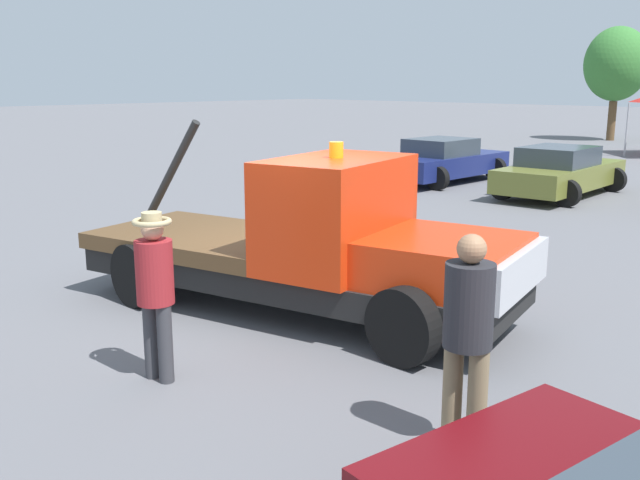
% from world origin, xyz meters
% --- Properties ---
extents(ground_plane, '(160.00, 160.00, 0.00)m').
position_xyz_m(ground_plane, '(0.00, 0.00, 0.00)').
color(ground_plane, slate).
extents(tow_truck, '(6.38, 3.24, 2.51)m').
position_xyz_m(tow_truck, '(0.36, 0.08, 0.91)').
color(tow_truck, black).
rests_on(tow_truck, ground).
extents(person_near_truck, '(0.41, 0.41, 1.85)m').
position_xyz_m(person_near_truck, '(3.70, -1.56, 1.07)').
color(person_near_truck, '#847051').
rests_on(person_near_truck, ground).
extents(person_at_hood, '(0.39, 0.39, 1.77)m').
position_xyz_m(person_at_hood, '(0.66, -2.57, 1.04)').
color(person_at_hood, '#38383D').
rests_on(person_at_hood, ground).
extents(parked_car_navy, '(2.40, 4.59, 1.34)m').
position_xyz_m(parked_car_navy, '(-5.67, 11.83, 0.65)').
color(parked_car_navy, navy).
rests_on(parked_car_navy, ground).
extents(parked_car_olive, '(2.56, 4.88, 1.34)m').
position_xyz_m(parked_car_olive, '(-1.89, 11.76, 0.65)').
color(parked_car_olive, olive).
rests_on(parked_car_olive, ground).
extents(tree_center, '(3.20, 3.20, 5.72)m').
position_xyz_m(tree_center, '(-8.32, 30.87, 3.84)').
color(tree_center, brown).
rests_on(tree_center, ground).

